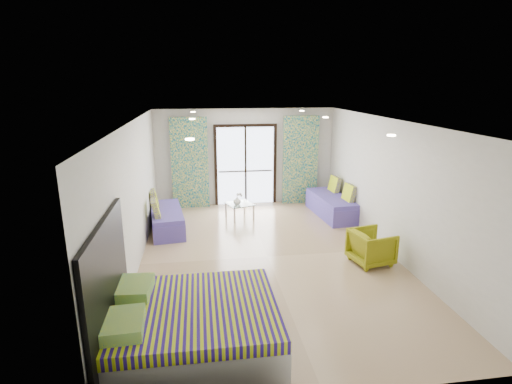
{
  "coord_description": "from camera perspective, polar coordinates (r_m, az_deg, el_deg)",
  "views": [
    {
      "loc": [
        -1.28,
        -7.29,
        3.39
      ],
      "look_at": [
        -0.13,
        0.76,
        1.15
      ],
      "focal_mm": 28.0,
      "sensor_mm": 36.0,
      "label": 1
    }
  ],
  "objects": [
    {
      "name": "floor",
      "position": [
        8.14,
        1.67,
        -9.21
      ],
      "size": [
        5.0,
        7.5,
        0.01
      ],
      "primitive_type": null,
      "color": "#987B5B",
      "rests_on": "ground"
    },
    {
      "name": "ceiling",
      "position": [
        7.43,
        1.83,
        10.08
      ],
      "size": [
        5.0,
        7.5,
        0.01
      ],
      "primitive_type": null,
      "color": "silver",
      "rests_on": "ground"
    },
    {
      "name": "wall_back",
      "position": [
        11.3,
        -1.53,
        5.01
      ],
      "size": [
        5.0,
        0.01,
        2.7
      ],
      "primitive_type": null,
      "color": "silver",
      "rests_on": "ground"
    },
    {
      "name": "wall_front",
      "position": [
        4.28,
        10.62,
        -13.36
      ],
      "size": [
        5.0,
        0.01,
        2.7
      ],
      "primitive_type": null,
      "color": "silver",
      "rests_on": "ground"
    },
    {
      "name": "wall_left",
      "position": [
        7.66,
        -17.01,
        -0.72
      ],
      "size": [
        0.01,
        7.5,
        2.7
      ],
      "primitive_type": null,
      "color": "silver",
      "rests_on": "ground"
    },
    {
      "name": "wall_right",
      "position": [
        8.46,
        18.67,
        0.63
      ],
      "size": [
        0.01,
        7.5,
        2.7
      ],
      "primitive_type": null,
      "color": "silver",
      "rests_on": "ground"
    },
    {
      "name": "balcony_door",
      "position": [
        11.28,
        -1.51,
        4.52
      ],
      "size": [
        1.76,
        0.08,
        2.28
      ],
      "color": "black",
      "rests_on": "floor"
    },
    {
      "name": "balcony_rail",
      "position": [
        11.36,
        -1.5,
        3.0
      ],
      "size": [
        1.52,
        0.03,
        0.04
      ],
      "primitive_type": "cube",
      "color": "#595451",
      "rests_on": "balcony_door"
    },
    {
      "name": "curtain_left",
      "position": [
        11.07,
        -9.43,
        4.06
      ],
      "size": [
        1.0,
        0.1,
        2.5
      ],
      "primitive_type": "cube",
      "color": "silver",
      "rests_on": "floor"
    },
    {
      "name": "curtain_right",
      "position": [
        11.42,
        6.35,
        4.52
      ],
      "size": [
        1.0,
        0.1,
        2.5
      ],
      "primitive_type": "cube",
      "color": "silver",
      "rests_on": "floor"
    },
    {
      "name": "downlight_a",
      "position": [
        5.34,
        -9.44,
        7.45
      ],
      "size": [
        0.12,
        0.12,
        0.02
      ],
      "primitive_type": "cylinder",
      "color": "#FFE0B2",
      "rests_on": "ceiling"
    },
    {
      "name": "downlight_b",
      "position": [
        5.97,
        18.77,
        7.67
      ],
      "size": [
        0.12,
        0.12,
        0.02
      ],
      "primitive_type": "cylinder",
      "color": "#FFE0B2",
      "rests_on": "ceiling"
    },
    {
      "name": "downlight_c",
      "position": [
        8.32,
        -9.1,
        10.26
      ],
      "size": [
        0.12,
        0.12,
        0.02
      ],
      "primitive_type": "cylinder",
      "color": "#FFE0B2",
      "rests_on": "ceiling"
    },
    {
      "name": "downlight_d",
      "position": [
        8.74,
        9.9,
        10.47
      ],
      "size": [
        0.12,
        0.12,
        0.02
      ],
      "primitive_type": "cylinder",
      "color": "#FFE0B2",
      "rests_on": "ceiling"
    },
    {
      "name": "downlight_e",
      "position": [
        10.31,
        -8.98,
        11.23
      ],
      "size": [
        0.12,
        0.12,
        0.02
      ],
      "primitive_type": "cylinder",
      "color": "#FFE0B2",
      "rests_on": "ceiling"
    },
    {
      "name": "downlight_f",
      "position": [
        10.65,
        6.56,
        11.44
      ],
      "size": [
        0.12,
        0.12,
        0.02
      ],
      "primitive_type": "cylinder",
      "color": "#FFE0B2",
      "rests_on": "ceiling"
    },
    {
      "name": "headboard",
      "position": [
        5.32,
        -20.48,
        -11.72
      ],
      "size": [
        0.06,
        2.1,
        1.5
      ],
      "primitive_type": "cube",
      "color": "black",
      "rests_on": "floor"
    },
    {
      "name": "switch_plate",
      "position": [
        6.44,
        -18.32,
        -6.71
      ],
      "size": [
        0.02,
        0.1,
        0.1
      ],
      "primitive_type": "cube",
      "color": "silver",
      "rests_on": "wall_left"
    },
    {
      "name": "bed",
      "position": [
        5.56,
        -9.31,
        -18.31
      ],
      "size": [
        2.22,
        1.82,
        0.77
      ],
      "color": "silver",
      "rests_on": "floor"
    },
    {
      "name": "daybed_left",
      "position": [
        9.68,
        -12.7,
        -3.75
      ],
      "size": [
        0.93,
        1.88,
        0.89
      ],
      "rotation": [
        0.0,
        0.0,
        0.13
      ],
      "color": "#51429F",
      "rests_on": "floor"
    },
    {
      "name": "daybed_right",
      "position": [
        10.65,
        10.82,
        -1.78
      ],
      "size": [
        0.9,
        1.96,
        0.94
      ],
      "rotation": [
        0.0,
        0.0,
        0.09
      ],
      "color": "#51429F",
      "rests_on": "floor"
    },
    {
      "name": "coffee_table",
      "position": [
        10.2,
        -2.36,
        -1.89
      ],
      "size": [
        0.78,
        0.78,
        0.7
      ],
      "rotation": [
        0.0,
        0.0,
        0.34
      ],
      "color": "silver",
      "rests_on": "floor"
    },
    {
      "name": "vase",
      "position": [
        10.09,
        -2.71,
        -1.24
      ],
      "size": [
        0.26,
        0.26,
        0.2
      ],
      "primitive_type": "imported",
      "rotation": [
        0.0,
        0.0,
        0.37
      ],
      "color": "white",
      "rests_on": "coffee_table"
    },
    {
      "name": "armchair",
      "position": [
        8.04,
        16.19,
        -7.34
      ],
      "size": [
        0.8,
        0.83,
        0.73
      ],
      "primitive_type": "imported",
      "rotation": [
        0.0,
        0.0,
        1.78
      ],
      "color": "olive",
      "rests_on": "floor"
    }
  ]
}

